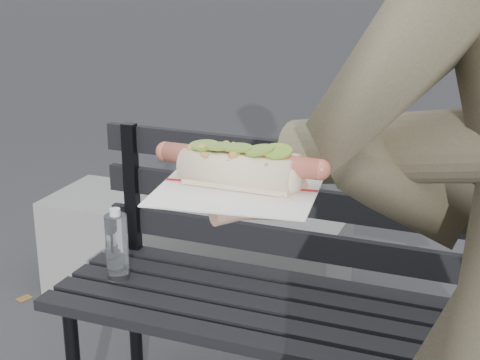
# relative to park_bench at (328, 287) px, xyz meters

# --- Properties ---
(park_bench) EXTENTS (1.50, 0.44, 0.88)m
(park_bench) POSITION_rel_park_bench_xyz_m (0.00, 0.00, 0.00)
(park_bench) COLOR black
(park_bench) RESTS_ON ground
(concrete_block) EXTENTS (1.20, 0.40, 0.40)m
(concrete_block) POSITION_rel_park_bench_xyz_m (-0.74, 0.71, -0.32)
(concrete_block) COLOR slate
(concrete_block) RESTS_ON ground
(held_hotdog) EXTENTS (0.62, 0.32, 0.20)m
(held_hotdog) POSITION_rel_park_bench_xyz_m (0.31, -0.86, 0.64)
(held_hotdog) COLOR #47412F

